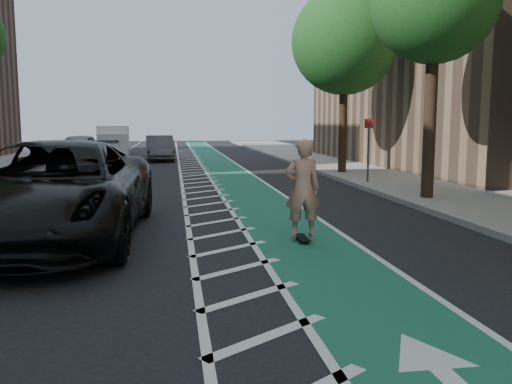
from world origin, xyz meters
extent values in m
plane|color=black|center=(0.00, 0.00, 0.00)|extent=(120.00, 120.00, 0.00)
cube|color=#1A5B44|center=(3.00, 10.00, 0.01)|extent=(2.00, 90.00, 0.01)
cube|color=silver|center=(1.50, 10.00, 0.01)|extent=(1.40, 90.00, 0.01)
cube|color=gray|center=(9.50, 10.00, 0.07)|extent=(5.00, 90.00, 0.15)
cube|color=gray|center=(7.05, 10.00, 0.08)|extent=(0.12, 90.00, 0.16)
cylinder|color=#382619|center=(7.90, 8.00, 2.20)|extent=(0.36, 0.36, 4.40)
sphere|color=#1F521B|center=(7.90, 8.00, 5.80)|extent=(4.20, 4.20, 4.20)
cylinder|color=#382619|center=(7.90, 16.00, 2.20)|extent=(0.36, 0.36, 4.40)
sphere|color=#1F521B|center=(7.90, 16.00, 5.80)|extent=(4.20, 4.20, 4.20)
cylinder|color=#4C4C4C|center=(7.60, 12.00, 1.20)|extent=(0.08, 0.08, 2.40)
cube|color=red|center=(7.60, 12.00, 2.30)|extent=(0.35, 0.02, 0.35)
cube|color=black|center=(3.00, 3.24, 0.08)|extent=(0.22, 0.71, 0.03)
cylinder|color=black|center=(2.94, 3.48, 0.03)|extent=(0.03, 0.06, 0.05)
cylinder|color=black|center=(3.08, 3.47, 0.03)|extent=(0.03, 0.06, 0.05)
cylinder|color=black|center=(2.93, 3.01, 0.03)|extent=(0.03, 0.06, 0.05)
cylinder|color=black|center=(3.07, 3.00, 0.03)|extent=(0.03, 0.06, 0.05)
imported|color=tan|center=(3.00, 3.24, 1.07)|extent=(0.72, 0.49, 1.94)
imported|color=black|center=(-1.84, 4.11, 1.00)|extent=(3.62, 7.33, 2.00)
imported|color=black|center=(-2.09, 7.50, 0.93)|extent=(2.98, 6.53, 1.85)
imported|color=#9E9EA4|center=(-5.09, 26.43, 0.82)|extent=(2.35, 4.97, 1.64)
imported|color=#535357|center=(-0.31, 26.48, 0.76)|extent=(1.89, 4.70, 1.52)
cube|color=white|center=(-3.85, 34.27, 1.02)|extent=(2.50, 3.43, 2.04)
cube|color=white|center=(-3.65, 31.83, 0.77)|extent=(2.17, 1.79, 1.53)
cylinder|color=black|center=(-4.54, 31.35, 0.36)|extent=(0.31, 0.73, 0.71)
cylinder|color=black|center=(-2.70, 31.49, 0.36)|extent=(0.31, 0.73, 0.71)
cylinder|color=black|center=(-4.83, 35.01, 0.36)|extent=(0.31, 0.73, 0.71)
cylinder|color=black|center=(-3.00, 35.16, 0.36)|extent=(0.31, 0.73, 0.71)
cylinder|color=#FA640D|center=(-3.80, 9.00, 0.48)|extent=(0.55, 0.55, 0.95)
cylinder|color=silver|center=(-3.80, 9.00, 0.32)|extent=(0.56, 0.56, 0.13)
cylinder|color=silver|center=(-3.80, 9.00, 0.61)|extent=(0.56, 0.56, 0.13)
cylinder|color=black|center=(-3.80, 9.00, 0.02)|extent=(0.70, 0.70, 0.04)
cylinder|color=#FF480D|center=(-2.30, 12.09, 0.50)|extent=(0.58, 0.58, 1.00)
cylinder|color=silver|center=(-2.30, 12.09, 0.33)|extent=(0.59, 0.59, 0.13)
cylinder|color=silver|center=(-2.30, 12.09, 0.65)|extent=(0.59, 0.59, 0.13)
cylinder|color=black|center=(-2.30, 12.09, 0.02)|extent=(0.74, 0.74, 0.04)
cylinder|color=#D55A0B|center=(-2.40, 15.76, 0.40)|extent=(0.46, 0.46, 0.80)
cylinder|color=silver|center=(-2.40, 15.76, 0.27)|extent=(0.47, 0.47, 0.11)
cylinder|color=silver|center=(-2.40, 15.76, 0.52)|extent=(0.47, 0.47, 0.11)
cylinder|color=black|center=(-2.40, 15.76, 0.02)|extent=(0.59, 0.59, 0.04)
camera|label=1|loc=(0.50, -7.06, 2.38)|focal=38.00mm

